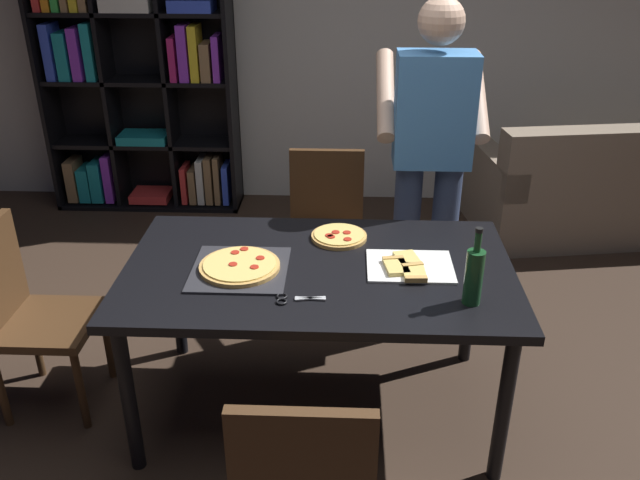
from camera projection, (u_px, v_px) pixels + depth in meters
name	position (u px, v px, depth m)	size (l,w,h in m)	color
ground_plane	(319.00, 406.00, 3.13)	(12.00, 12.00, 0.00)	#38281E
back_wall	(334.00, 16.00, 4.82)	(6.40, 0.10, 2.80)	silver
dining_table	(319.00, 281.00, 2.82)	(1.64, 0.96, 0.75)	black
chair_far_side	(326.00, 221.00, 3.76)	(0.42, 0.42, 0.90)	#472D19
chair_left_end	(25.00, 308.00, 2.94)	(0.42, 0.42, 0.90)	#472D19
couch	(600.00, 192.00, 4.69)	(1.81, 1.09, 0.85)	gray
bookshelf	(137.00, 83.00, 4.88)	(1.40, 0.35, 1.95)	black
person_serving_pizza	(431.00, 153.00, 3.33)	(0.55, 0.54, 1.75)	#38476B
pepperoni_pizza_on_tray	(240.00, 267.00, 2.75)	(0.40, 0.40, 0.04)	#2D2D33
pizza_slices_on_towel	(408.00, 266.00, 2.77)	(0.36, 0.29, 0.03)	white
wine_bottle	(474.00, 275.00, 2.48)	(0.07, 0.07, 0.32)	#194723
kitchen_scissors	(292.00, 299.00, 2.55)	(0.19, 0.09, 0.01)	silver
second_pizza_plain	(339.00, 236.00, 3.02)	(0.25, 0.25, 0.03)	tan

